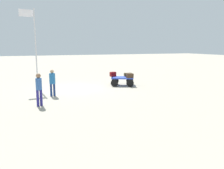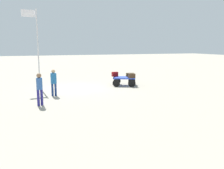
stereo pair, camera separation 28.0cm
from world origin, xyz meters
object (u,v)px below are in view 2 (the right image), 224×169
at_px(suitcase_navy, 132,76).
at_px(flagpole, 36,42).
at_px(worker_lead, 54,80).
at_px(suitcase_tan, 130,75).
at_px(worker_trailing, 39,87).
at_px(suitcase_olive, 115,74).
at_px(luggage_cart, 124,80).

relative_size(suitcase_navy, flagpole, 0.09).
bearing_deg(worker_lead, suitcase_tan, -160.27).
bearing_deg(worker_trailing, flagpole, -91.96).
bearing_deg(suitcase_olive, suitcase_navy, 125.62).
height_order(suitcase_navy, worker_lead, worker_lead).
bearing_deg(flagpole, worker_trailing, 88.04).
bearing_deg(luggage_cart, suitcase_navy, 123.14).
xyz_separation_m(suitcase_olive, suitcase_tan, (-1.18, 0.42, -0.05)).
height_order(worker_lead, worker_trailing, worker_trailing).
relative_size(suitcase_olive, suitcase_navy, 0.89).
bearing_deg(flagpole, suitcase_navy, 166.72).
bearing_deg(flagpole, suitcase_olive, 176.56).
relative_size(luggage_cart, worker_lead, 1.28).
height_order(suitcase_olive, worker_trailing, worker_trailing).
xyz_separation_m(worker_lead, flagpole, (0.81, -3.10, 2.42)).
xyz_separation_m(luggage_cart, worker_trailing, (6.79, 4.28, 0.55)).
distance_m(luggage_cart, flagpole, 7.32).
bearing_deg(suitcase_tan, flagpole, -6.16).
relative_size(luggage_cart, suitcase_olive, 4.55).
relative_size(luggage_cart, suitcase_tan, 3.27).
height_order(suitcase_olive, suitcase_tan, suitcase_olive).
distance_m(worker_lead, worker_trailing, 2.45).
relative_size(suitcase_tan, worker_lead, 0.39).
relative_size(luggage_cart, suitcase_navy, 4.03).
xyz_separation_m(luggage_cart, worker_lead, (5.80, 2.04, 0.54)).
xyz_separation_m(suitcase_navy, flagpole, (7.00, -1.65, 2.58)).
relative_size(worker_lead, flagpole, 0.29).
relative_size(suitcase_navy, worker_trailing, 0.31).
bearing_deg(suitcase_navy, worker_trailing, 27.18).
height_order(suitcase_tan, flagpole, flagpole).
relative_size(suitcase_tan, worker_trailing, 0.38).
bearing_deg(worker_lead, flagpole, -75.33).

